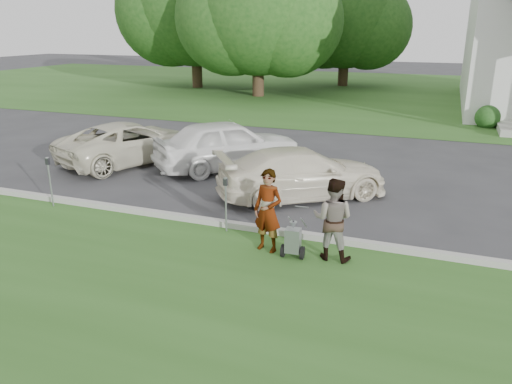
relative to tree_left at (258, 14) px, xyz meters
The scene contains 15 objects.
ground 23.95m from the tree_left, 69.98° to the right, with size 120.00×120.00×0.00m, color #333335.
grass_strip 26.73m from the tree_left, 72.22° to the right, with size 80.00×7.00×0.01m, color #2D561D.
church_lawn 10.74m from the tree_left, 32.03° to the left, with size 80.00×30.00×0.01m, color #2D561D.
curb 23.43m from the tree_left, 69.51° to the right, with size 80.00×0.18×0.15m, color #9E9E93.
tree_left is the anchor object (origin of this frame).
tree_far 6.73m from the tree_left, 153.44° to the left, with size 11.64×9.20×10.73m.
tree_back 8.95m from the tree_left, 63.43° to the left, with size 9.61×7.60×8.89m.
striping_cart 24.68m from the tree_left, 67.83° to the right, with size 0.47×0.91×0.83m.
person_left 24.25m from the tree_left, 68.99° to the right, with size 0.62×0.41×1.71m, color #999999.
person_right 24.66m from the tree_left, 66.04° to the right, with size 0.80×0.63×1.65m, color #999999.
parking_meter_near 23.29m from the tree_left, 71.24° to the right, with size 0.09×0.08×1.27m.
parking_meter_far 22.31m from the tree_left, 83.31° to the right, with size 0.09×0.08×1.29m.
car_a 17.94m from the tree_left, 83.67° to the right, with size 2.27×4.91×1.37m, color beige.
car_b 18.19m from the tree_left, 72.59° to the right, with size 1.90×4.71×1.60m, color white.
car_c 20.97m from the tree_left, 66.15° to the right, with size 1.86×4.58×1.33m, color #EFE6CA.
Camera 1 is at (3.64, -9.13, 4.38)m, focal length 35.00 mm.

